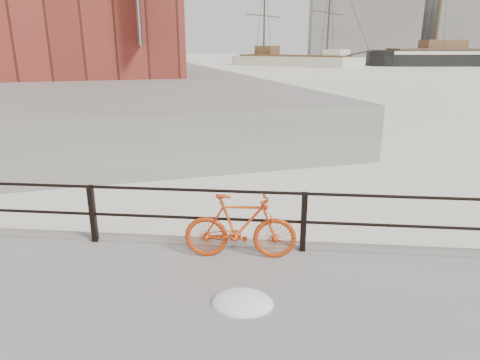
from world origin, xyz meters
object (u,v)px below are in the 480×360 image
(bicycle, at_px, (240,227))
(workboat_far, at_px, (107,75))
(schooner_left, at_px, (115,68))
(schooner_mid, at_px, (293,66))
(workboat_near, at_px, (5,92))

(bicycle, xyz_separation_m, workboat_far, (-21.83, 47.72, -0.87))
(bicycle, relative_size, schooner_left, 0.08)
(schooner_mid, relative_size, workboat_near, 2.50)
(schooner_mid, bearing_deg, workboat_far, -103.85)
(schooner_left, xyz_separation_m, workboat_near, (6.44, -39.37, 0.00))
(bicycle, height_order, workboat_far, workboat_far)
(workboat_near, bearing_deg, bicycle, -61.11)
(schooner_left, height_order, workboat_near, schooner_left)
(bicycle, bearing_deg, schooner_mid, 85.20)
(workboat_near, bearing_deg, schooner_mid, 53.26)
(bicycle, relative_size, workboat_near, 0.16)
(workboat_far, bearing_deg, workboat_near, -123.15)
(bicycle, relative_size, schooner_mid, 0.06)
(schooner_left, bearing_deg, schooner_mid, -11.31)
(schooner_left, bearing_deg, bicycle, -93.05)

